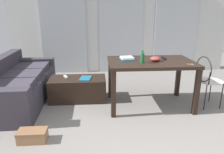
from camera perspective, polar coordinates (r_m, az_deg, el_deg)
ground_plane at (r=3.60m, az=6.06°, el=-7.95°), size 8.90×8.90×0.00m
wall_back at (r=5.49m, az=2.36°, el=14.94°), size 5.58×0.10×2.59m
curtains at (r=5.42m, az=2.43°, el=12.65°), size 3.97×0.03×2.17m
couch at (r=4.07m, az=-24.27°, el=-1.90°), size 0.93×2.12×0.76m
coffee_table at (r=3.84m, az=-9.17°, el=-3.17°), size 0.99×0.52×0.40m
craft_table at (r=3.46m, az=10.44°, el=2.74°), size 1.36×0.86×0.78m
wire_chair at (r=3.74m, az=24.33°, el=0.14°), size 0.42×0.43×0.86m
bottle_near at (r=3.26m, az=8.26°, el=5.21°), size 0.06×0.06×0.20m
bowl at (r=3.41m, az=11.69°, el=4.87°), size 0.17×0.17×0.08m
book_stack at (r=3.50m, az=4.09°, el=5.14°), size 0.25×0.27×0.04m
tv_remote_on_table at (r=3.63m, az=13.90°, el=5.02°), size 0.07×0.18×0.02m
scissors at (r=3.36m, az=20.28°, el=3.31°), size 0.11×0.06×0.00m
tv_remote_primary at (r=3.86m, az=-12.46°, el=0.10°), size 0.11×0.18×0.02m
magazine at (r=3.73m, az=-7.21°, el=-0.31°), size 0.23×0.31×0.01m
shoebox at (r=2.85m, az=-20.78°, el=-14.69°), size 0.35×0.20×0.15m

